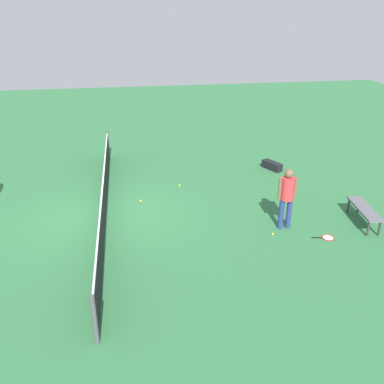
# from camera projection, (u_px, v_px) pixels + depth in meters

# --- Properties ---
(ground_plane) EXTENTS (40.00, 40.00, 0.00)m
(ground_plane) POSITION_uv_depth(u_px,v_px,m) (106.00, 215.00, 11.94)
(ground_plane) COLOR #2D6B3D
(court_net) EXTENTS (10.09, 0.09, 1.07)m
(court_net) POSITION_uv_depth(u_px,v_px,m) (104.00, 199.00, 11.73)
(court_net) COLOR #4C4C51
(court_net) RESTS_ON ground_plane
(player_near_side) EXTENTS (0.36, 0.52, 1.70)m
(player_near_side) POSITION_uv_depth(u_px,v_px,m) (287.00, 194.00, 10.86)
(player_near_side) COLOR navy
(player_near_side) RESTS_ON ground_plane
(tennis_racket_near_player) EXTENTS (0.36, 0.60, 0.03)m
(tennis_racket_near_player) POSITION_uv_depth(u_px,v_px,m) (327.00, 238.00, 10.77)
(tennis_racket_near_player) COLOR red
(tennis_racket_near_player) RESTS_ON ground_plane
(tennis_ball_near_player) EXTENTS (0.07, 0.07, 0.07)m
(tennis_ball_near_player) POSITION_uv_depth(u_px,v_px,m) (180.00, 185.00, 13.79)
(tennis_ball_near_player) COLOR #C6E033
(tennis_ball_near_player) RESTS_ON ground_plane
(tennis_ball_by_net) EXTENTS (0.07, 0.07, 0.07)m
(tennis_ball_by_net) POSITION_uv_depth(u_px,v_px,m) (141.00, 201.00, 12.71)
(tennis_ball_by_net) COLOR #C6E033
(tennis_ball_by_net) RESTS_ON ground_plane
(tennis_ball_midcourt) EXTENTS (0.07, 0.07, 0.07)m
(tennis_ball_midcourt) POSITION_uv_depth(u_px,v_px,m) (272.00, 234.00, 10.90)
(tennis_ball_midcourt) COLOR #C6E033
(tennis_ball_midcourt) RESTS_ON ground_plane
(courtside_bench) EXTENTS (1.54, 0.58, 0.48)m
(courtside_bench) POSITION_uv_depth(u_px,v_px,m) (364.00, 210.00, 11.33)
(courtside_bench) COLOR #595960
(courtside_bench) RESTS_ON ground_plane
(equipment_bag) EXTENTS (0.84, 0.61, 0.28)m
(equipment_bag) POSITION_uv_depth(u_px,v_px,m) (271.00, 165.00, 15.20)
(equipment_bag) COLOR black
(equipment_bag) RESTS_ON ground_plane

